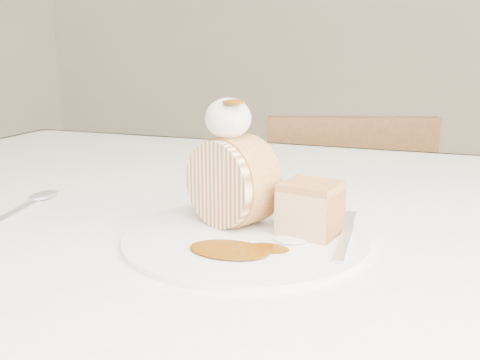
% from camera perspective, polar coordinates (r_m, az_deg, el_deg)
% --- Properties ---
extents(table, '(1.40, 0.90, 0.75)m').
position_cam_1_polar(table, '(0.72, 1.35, -9.28)').
color(table, silver).
rests_on(table, ground).
extents(chair_far, '(0.47, 0.47, 0.80)m').
position_cam_1_polar(chair_far, '(1.39, 10.60, -7.05)').
color(chair_far, brown).
rests_on(chair_far, ground).
extents(plate, '(0.30, 0.30, 0.01)m').
position_cam_1_polar(plate, '(0.56, 0.62, -6.11)').
color(plate, white).
rests_on(plate, table).
extents(roulade_slice, '(0.11, 0.09, 0.09)m').
position_cam_1_polar(roulade_slice, '(0.58, -0.85, -0.18)').
color(roulade_slice, '#FFE8B1').
rests_on(roulade_slice, plate).
extents(cake_chunk, '(0.07, 0.06, 0.05)m').
position_cam_1_polar(cake_chunk, '(0.56, 7.51, -3.38)').
color(cake_chunk, tan).
rests_on(cake_chunk, plate).
extents(whipped_cream, '(0.05, 0.05, 0.04)m').
position_cam_1_polar(whipped_cream, '(0.57, -1.28, 6.59)').
color(whipped_cream, white).
rests_on(whipped_cream, roulade_slice).
extents(caramel_drizzle, '(0.02, 0.02, 0.01)m').
position_cam_1_polar(caramel_drizzle, '(0.55, -0.66, 8.88)').
color(caramel_drizzle, '#663304').
rests_on(caramel_drizzle, whipped_cream).
extents(caramel_pool, '(0.09, 0.07, 0.00)m').
position_cam_1_polar(caramel_pool, '(0.51, -1.16, -7.42)').
color(caramel_pool, '#663304').
rests_on(caramel_pool, plate).
extents(fork, '(0.03, 0.15, 0.00)m').
position_cam_1_polar(fork, '(0.54, 11.04, -6.51)').
color(fork, silver).
rests_on(fork, plate).
extents(spoon, '(0.06, 0.17, 0.00)m').
position_cam_1_polar(spoon, '(0.69, -23.65, -3.66)').
color(spoon, silver).
rests_on(spoon, table).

